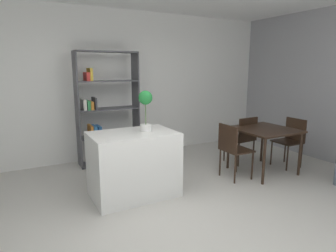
# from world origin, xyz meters

# --- Properties ---
(ground_plane) EXTENTS (10.22, 10.22, 0.00)m
(ground_plane) POSITION_xyz_m (0.00, 0.00, 0.00)
(ground_plane) COLOR beige
(back_partition) EXTENTS (7.42, 0.06, 2.83)m
(back_partition) POSITION_xyz_m (0.00, 2.85, 1.42)
(back_partition) COLOR white
(back_partition) RESTS_ON ground_plane
(kitchen_island) EXTENTS (1.14, 0.75, 0.89)m
(kitchen_island) POSITION_xyz_m (-0.13, 0.95, 0.45)
(kitchen_island) COLOR white
(kitchen_island) RESTS_ON ground_plane
(potted_plant_on_island) EXTENTS (0.19, 0.19, 0.56)m
(potted_plant_on_island) POSITION_xyz_m (0.07, 0.97, 1.25)
(potted_plant_on_island) COLOR white
(potted_plant_on_island) RESTS_ON kitchen_island
(open_bookshelf) EXTENTS (1.11, 0.35, 2.04)m
(open_bookshelf) POSITION_xyz_m (-0.08, 2.50, 1.02)
(open_bookshelf) COLOR #4C4C51
(open_bookshelf) RESTS_ON ground_plane
(dining_table) EXTENTS (0.93, 0.95, 0.75)m
(dining_table) POSITION_xyz_m (2.14, 0.78, 0.67)
(dining_table) COLOR black
(dining_table) RESTS_ON ground_plane
(dining_chair_far) EXTENTS (0.47, 0.46, 0.88)m
(dining_chair_far) POSITION_xyz_m (2.15, 1.28, 0.53)
(dining_chair_far) COLOR black
(dining_chair_far) RESTS_ON ground_plane
(dining_chair_island_side) EXTENTS (0.41, 0.44, 0.88)m
(dining_chair_island_side) POSITION_xyz_m (1.47, 0.79, 0.54)
(dining_chair_island_side) COLOR black
(dining_chair_island_side) RESTS_ON ground_plane
(dining_chair_window_side) EXTENTS (0.42, 0.43, 0.86)m
(dining_chair_window_side) POSITION_xyz_m (2.82, 0.78, 0.52)
(dining_chair_window_side) COLOR black
(dining_chair_window_side) RESTS_ON ground_plane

